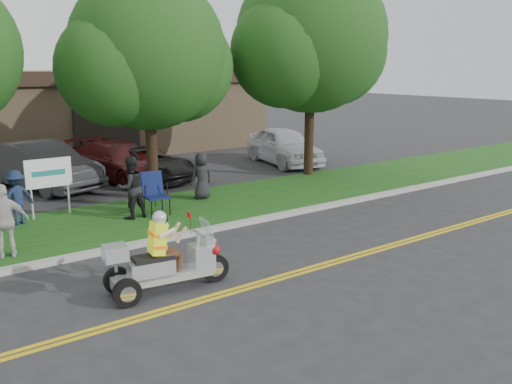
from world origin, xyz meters
TOP-DOWN VIEW (x-y plane):
  - ground at (0.00, 0.00)m, footprint 120.00×120.00m
  - centerline_near at (0.00, -0.58)m, footprint 60.00×0.10m
  - centerline_far at (0.00, -0.42)m, footprint 60.00×0.10m
  - curb at (0.00, 3.05)m, footprint 60.00×0.25m
  - grass_verge at (0.00, 5.20)m, footprint 60.00×4.00m
  - commercial_building at (2.00, 18.98)m, footprint 18.00×8.20m
  - tree_mid at (0.55, 7.23)m, footprint 5.88×4.80m
  - tree_right at (7.06, 7.03)m, footprint 6.86×5.60m
  - business_sign at (-2.90, 6.60)m, footprint 1.25×0.06m
  - trike_scooter at (-2.62, 0.27)m, footprint 2.46×0.91m
  - lawn_chair_a at (-0.43, 5.17)m, footprint 0.65×0.67m
  - lawn_chair_b at (-0.20, 6.32)m, footprint 0.62×0.63m
  - spectator_adult_mid at (-1.15, 5.13)m, footprint 0.91×0.75m
  - spectator_adult_right at (-4.63, 3.81)m, footprint 1.02×0.60m
  - spectator_chair_a at (-3.83, 6.38)m, footprint 1.06×0.79m
  - spectator_chair_b at (1.57, 5.95)m, footprint 0.72×0.48m
  - parked_car_left at (-2.00, 10.85)m, footprint 3.22×5.30m
  - parked_car_mid at (1.50, 10.03)m, footprint 3.21×4.88m
  - parked_car_right at (0.80, 10.71)m, footprint 3.04×5.27m
  - parked_car_far_right at (8.00, 9.75)m, footprint 2.83×5.02m

SIDE VIEW (x-z plane):
  - ground at x=0.00m, z-range 0.00..0.00m
  - centerline_near at x=0.00m, z-range 0.00..0.01m
  - centerline_far at x=0.00m, z-range 0.00..0.01m
  - grass_verge at x=0.00m, z-range 0.01..0.11m
  - curb at x=0.00m, z-range 0.00..0.12m
  - trike_scooter at x=-2.62m, z-range -0.24..1.37m
  - parked_car_mid at x=1.50m, z-range 0.00..1.25m
  - lawn_chair_b at x=-0.20m, z-range 0.17..1.16m
  - parked_car_right at x=0.80m, z-range 0.00..1.44m
  - lawn_chair_a at x=-0.43m, z-range 0.18..1.38m
  - parked_car_far_right at x=8.00m, z-range 0.00..1.61m
  - parked_car_left at x=-2.00m, z-range 0.00..1.65m
  - spectator_chair_a at x=-3.83m, z-range 0.10..1.56m
  - spectator_chair_b at x=1.57m, z-range 0.10..1.56m
  - spectator_adult_right at x=-4.63m, z-range 0.10..1.74m
  - spectator_adult_mid at x=-1.15m, z-range 0.10..1.83m
  - business_sign at x=-2.90m, z-range 0.38..2.13m
  - commercial_building at x=2.00m, z-range 0.01..4.01m
  - tree_mid at x=0.55m, z-range 0.91..7.96m
  - tree_right at x=7.06m, z-range 0.99..9.06m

